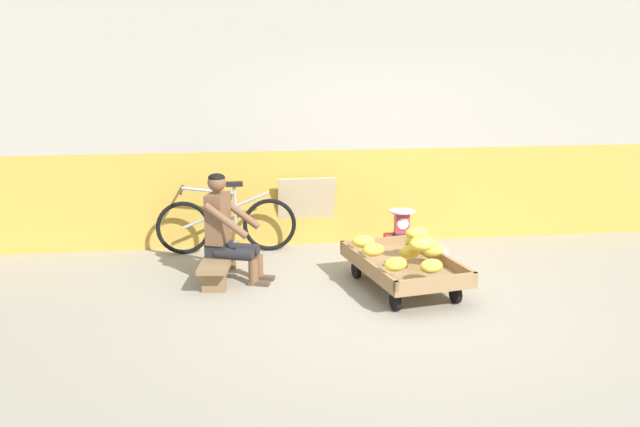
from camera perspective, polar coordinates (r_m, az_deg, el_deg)
The scene contains 11 objects.
ground_plane at distance 6.57m, azimuth 6.82°, elevation -8.07°, with size 80.00×80.00×0.00m, color gray.
back_wall at distance 8.71m, azimuth 2.83°, elevation 7.43°, with size 16.00×0.30×2.99m.
banana_cart at distance 7.11m, azimuth 6.85°, elevation -4.36°, with size 1.09×1.57×0.36m.
banana_pile at distance 6.96m, azimuth 7.20°, elevation -2.81°, with size 0.89×1.14×0.26m.
low_bench at distance 7.45m, azimuth -8.20°, elevation -3.88°, with size 0.46×1.13×0.27m.
vendor_seated at distance 7.32m, azimuth -7.65°, elevation -1.18°, with size 0.73×0.61×1.14m.
plastic_crate at distance 8.10m, azimuth 6.63°, elevation -2.80°, with size 0.36×0.28×0.30m.
weighing_scale at distance 8.02m, azimuth 6.69°, elevation -0.72°, with size 0.30×0.30×0.29m.
bicycle_near_left at distance 8.38m, azimuth -7.64°, elevation -0.83°, with size 1.66×0.48×0.86m.
sign_board at distance 8.64m, azimuth -1.14°, elevation 0.23°, with size 0.70×0.29×0.87m.
shopping_bag at distance 7.81m, azimuth 9.63°, elevation -3.75°, with size 0.18×0.12×0.24m, color silver.
Camera 1 is at (-1.57, -5.92, 2.39)m, focal length 39.22 mm.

